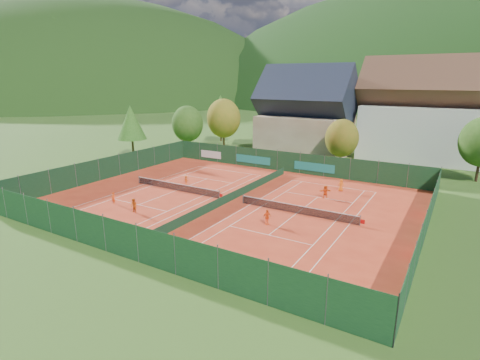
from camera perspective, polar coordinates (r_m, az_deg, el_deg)
name	(u,v)px	position (r m, az deg, el deg)	size (l,w,h in m)	color
ground	(231,201)	(42.61, -1.38, -3.23)	(600.00, 600.00, 0.00)	#31571B
clay_pad	(231,201)	(42.60, -1.38, -3.20)	(40.00, 32.00, 0.01)	red
court_markings_left	(177,190)	(47.16, -9.64, -1.57)	(11.03, 23.83, 0.00)	white
court_markings_right	(297,213)	(39.15, 8.61, -5.06)	(11.03, 23.83, 0.00)	white
tennis_net_left	(177,187)	(46.93, -9.52, -1.02)	(13.30, 0.10, 1.02)	#59595B
tennis_net_right	(298,209)	(38.93, 8.85, -4.41)	(13.30, 0.10, 1.02)	#59595B
court_divider	(231,197)	(42.44, -1.39, -2.56)	(0.03, 28.80, 1.00)	#13351F
fence_north	(286,162)	(56.08, 6.96, 2.77)	(40.00, 0.10, 3.00)	#153C20
fence_south	(121,239)	(30.66, -17.74, -8.54)	(40.00, 0.04, 3.00)	#163D1E
fence_west	(109,167)	(55.14, -19.27, 1.84)	(0.04, 32.00, 3.00)	#12331C
fence_east	(427,222)	(36.28, 26.60, -5.76)	(0.09, 32.00, 3.00)	#163C20
chalet	(306,118)	(69.04, 9.97, 9.33)	(16.20, 12.00, 16.00)	beige
hotel_block_a	(426,116)	(70.63, 26.53, 8.73)	(21.60, 11.00, 17.25)	silver
tree_west_front	(187,124)	(69.99, -8.01, 8.48)	(5.72, 5.72, 8.69)	#4C301B
tree_west_mid	(224,118)	(72.39, -2.51, 9.37)	(6.44, 6.44, 9.78)	#49321A
tree_west_back	(221,110)	(82.27, -2.96, 10.54)	(5.60, 5.60, 10.00)	#4B351B
tree_center	(342,138)	(58.93, 15.25, 6.17)	(5.01, 5.01, 7.60)	#482A1A
tree_west_side	(131,123)	(68.16, -16.28, 8.41)	(5.04, 5.04, 9.00)	#422F17
mountain_backdrop	(470,167)	(272.93, 31.68, 1.75)	(820.00, 530.00, 242.00)	black
ball_hopper	(260,266)	(27.37, 3.03, -12.97)	(0.34, 0.34, 0.80)	slate
loose_ball_0	(159,200)	(43.80, -12.24, -2.99)	(0.07, 0.07, 0.07)	#CCD833
loose_ball_1	(224,264)	(28.82, -2.53, -12.60)	(0.07, 0.07, 0.07)	#CCD833
loose_ball_2	(255,196)	(44.30, 2.28, -2.44)	(0.07, 0.07, 0.07)	#CCD833
loose_ball_3	(225,182)	(50.09, -2.31, -0.33)	(0.07, 0.07, 0.07)	#CCD833
loose_ball_4	(273,231)	(34.51, 5.12, -7.76)	(0.07, 0.07, 0.07)	#CCD833
player_left_near	(113,198)	(43.77, -18.73, -2.62)	(0.48, 0.32, 1.33)	#F75416
player_left_mid	(134,206)	(40.18, -15.87, -3.80)	(0.75, 0.59, 1.55)	#E05B13
player_left_far	(186,180)	(49.55, -8.19, 0.01)	(0.76, 0.44, 1.18)	#F45615
player_right_near	(267,217)	(35.77, 4.14, -5.63)	(0.89, 0.37, 1.52)	#EC5015
player_right_far_a	(341,185)	(47.69, 15.14, -0.76)	(0.74, 0.48, 1.52)	orange
player_right_far_b	(325,192)	(44.46, 12.88, -1.74)	(1.45, 0.46, 1.57)	#F15615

